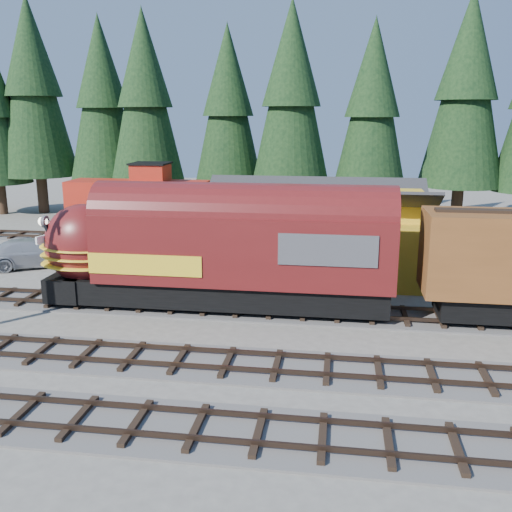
# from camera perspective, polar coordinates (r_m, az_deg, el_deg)

# --- Properties ---
(ground) EXTENTS (120.00, 120.00, 0.00)m
(ground) POSITION_cam_1_polar(r_m,az_deg,el_deg) (22.63, 4.15, -9.14)
(ground) COLOR #6B665B
(ground) RESTS_ON ground
(track_spur) EXTENTS (32.00, 3.20, 0.33)m
(track_spur) POSITION_cam_1_polar(r_m,az_deg,el_deg) (41.38, -7.81, 1.51)
(track_spur) COLOR #4C4947
(track_spur) RESTS_ON ground
(depot) EXTENTS (12.80, 7.00, 5.30)m
(depot) POSITION_cam_1_polar(r_m,az_deg,el_deg) (31.86, 5.71, 3.19)
(depot) COLOR gold
(depot) RESTS_ON ground
(conifer_backdrop) EXTENTS (78.67, 22.86, 16.79)m
(conifer_backdrop) POSITION_cam_1_polar(r_m,az_deg,el_deg) (46.39, 10.21, 15.03)
(conifer_backdrop) COLOR black
(conifer_backdrop) RESTS_ON ground
(locomotive) EXTENTS (16.58, 3.30, 4.51)m
(locomotive) POSITION_cam_1_polar(r_m,az_deg,el_deg) (26.25, -5.01, 0.13)
(locomotive) COLOR black
(locomotive) RESTS_ON ground
(caboose) EXTENTS (9.97, 2.89, 5.18)m
(caboose) POSITION_cam_1_polar(r_m,az_deg,el_deg) (41.78, -11.57, 4.98)
(caboose) COLOR black
(caboose) RESTS_ON ground
(pickup_truck_a) EXTENTS (5.92, 3.45, 1.55)m
(pickup_truck_a) POSITION_cam_1_polar(r_m,az_deg,el_deg) (36.05, -18.13, 0.26)
(pickup_truck_a) COLOR black
(pickup_truck_a) RESTS_ON ground
(pickup_truck_b) EXTENTS (6.22, 4.94, 1.69)m
(pickup_truck_b) POSITION_cam_1_polar(r_m,az_deg,el_deg) (36.62, -21.26, 0.31)
(pickup_truck_b) COLOR #ADB0B5
(pickup_truck_b) RESTS_ON ground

